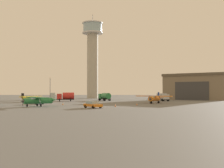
# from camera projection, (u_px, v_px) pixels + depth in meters

# --- Properties ---
(ground_plane) EXTENTS (400.00, 400.00, 0.00)m
(ground_plane) POSITION_uv_depth(u_px,v_px,m) (120.00, 106.00, 65.61)
(ground_plane) COLOR #60605E
(control_tower) EXTENTS (10.12, 10.12, 41.38)m
(control_tower) POSITION_uv_depth(u_px,v_px,m) (92.00, 53.00, 139.96)
(control_tower) COLOR #B2AD9E
(control_tower) RESTS_ON ground_plane
(hangar) EXTENTS (32.57, 31.56, 10.59)m
(hangar) POSITION_uv_depth(u_px,v_px,m) (198.00, 87.00, 119.81)
(hangar) COLOR #7A6B56
(hangar) RESTS_ON ground_plane
(airplane_green) EXTENTS (8.10, 9.51, 3.12)m
(airplane_green) POSITION_uv_depth(u_px,v_px,m) (38.00, 100.00, 64.42)
(airplane_green) COLOR #287A42
(airplane_green) RESTS_ON ground_plane
(airplane_orange) EXTENTS (10.17, 8.15, 3.18)m
(airplane_orange) POSITION_uv_depth(u_px,v_px,m) (154.00, 98.00, 81.81)
(airplane_orange) COLOR orange
(airplane_orange) RESTS_ON ground_plane
(airplane_yellow) EXTENTS (7.44, 9.37, 2.84)m
(airplane_yellow) POSITION_uv_depth(u_px,v_px,m) (30.00, 98.00, 90.60)
(airplane_yellow) COLOR gold
(airplane_yellow) RESTS_ON ground_plane
(truck_fuel_tanker_red) EXTENTS (6.11, 3.84, 3.04)m
(truck_fuel_tanker_red) POSITION_uv_depth(u_px,v_px,m) (65.00, 96.00, 97.68)
(truck_fuel_tanker_red) COLOR #38383D
(truck_fuel_tanker_red) RESTS_ON ground_plane
(truck_fuel_tanker_green) EXTENTS (4.77, 6.75, 2.83)m
(truck_fuel_tanker_green) POSITION_uv_depth(u_px,v_px,m) (104.00, 96.00, 102.88)
(truck_fuel_tanker_green) COLOR #38383D
(truck_fuel_tanker_green) RESTS_ON ground_plane
(truck_box_silver) EXTENTS (3.95, 6.20, 2.70)m
(truck_box_silver) POSITION_uv_depth(u_px,v_px,m) (162.00, 97.00, 99.88)
(truck_box_silver) COLOR #38383D
(truck_box_silver) RESTS_ON ground_plane
(car_orange) EXTENTS (4.20, 4.79, 1.37)m
(car_orange) POSITION_uv_depth(u_px,v_px,m) (92.00, 104.00, 58.50)
(car_orange) COLOR orange
(car_orange) RESTS_ON ground_plane
(car_blue) EXTENTS (3.23, 4.94, 1.37)m
(car_blue) POSITION_uv_depth(u_px,v_px,m) (38.00, 101.00, 76.15)
(car_blue) COLOR #2847A8
(car_blue) RESTS_ON ground_plane
(light_post_west) EXTENTS (0.44, 0.44, 8.77)m
(light_post_west) POSITION_uv_depth(u_px,v_px,m) (49.00, 87.00, 109.10)
(light_post_west) COLOR #38383D
(light_post_west) RESTS_ON ground_plane
(traffic_cone_near_left) EXTENTS (0.36, 0.36, 0.60)m
(traffic_cone_near_left) POSITION_uv_depth(u_px,v_px,m) (115.00, 105.00, 63.42)
(traffic_cone_near_left) COLOR black
(traffic_cone_near_left) RESTS_ON ground_plane
(traffic_cone_near_right) EXTENTS (0.36, 0.36, 0.66)m
(traffic_cone_near_right) POSITION_uv_depth(u_px,v_px,m) (62.00, 104.00, 71.28)
(traffic_cone_near_right) COLOR black
(traffic_cone_near_right) RESTS_ON ground_plane
(traffic_cone_mid_apron) EXTENTS (0.36, 0.36, 0.58)m
(traffic_cone_mid_apron) POSITION_uv_depth(u_px,v_px,m) (136.00, 104.00, 70.38)
(traffic_cone_mid_apron) COLOR black
(traffic_cone_mid_apron) RESTS_ON ground_plane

